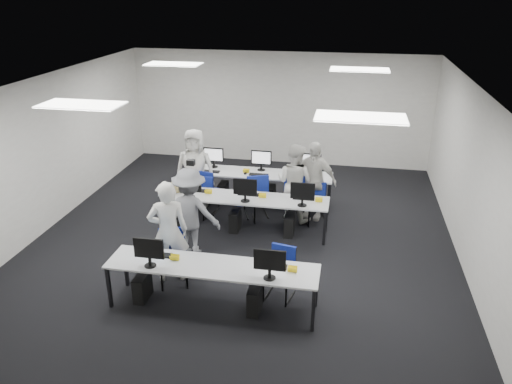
% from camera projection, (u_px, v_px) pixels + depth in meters
% --- Properties ---
extents(room, '(9.00, 9.02, 3.00)m').
position_uv_depth(room, '(245.00, 164.00, 9.31)').
color(room, black).
rests_on(room, ground).
extents(ceiling_panels, '(5.20, 4.60, 0.02)m').
position_uv_depth(ceiling_panels, '(244.00, 84.00, 8.74)').
color(ceiling_panels, white).
rests_on(ceiling_panels, room).
extents(desk_front, '(3.20, 0.70, 0.73)m').
position_uv_depth(desk_front, '(212.00, 268.00, 7.45)').
color(desk_front, silver).
rests_on(desk_front, ground).
extents(desk_mid, '(3.20, 0.70, 0.73)m').
position_uv_depth(desk_mid, '(247.00, 200.00, 9.81)').
color(desk_mid, silver).
rests_on(desk_mid, ground).
extents(desk_back, '(3.20, 0.70, 0.73)m').
position_uv_depth(desk_back, '(260.00, 175.00, 11.08)').
color(desk_back, silver).
rests_on(desk_back, ground).
extents(equipment_front, '(2.51, 0.41, 1.19)m').
position_uv_depth(equipment_front, '(200.00, 286.00, 7.60)').
color(equipment_front, '#0C4A9F').
rests_on(equipment_front, desk_front).
extents(equipment_mid, '(2.91, 0.41, 1.19)m').
position_uv_depth(equipment_mid, '(238.00, 214.00, 9.95)').
color(equipment_mid, white).
rests_on(equipment_mid, desk_mid).
extents(equipment_back, '(2.91, 0.41, 1.19)m').
position_uv_depth(equipment_back, '(268.00, 189.00, 11.19)').
color(equipment_back, white).
rests_on(equipment_back, desk_back).
extents(chair_0, '(0.59, 0.61, 0.91)m').
position_uv_depth(chair_0, '(174.00, 267.00, 8.24)').
color(chair_0, navy).
rests_on(chair_0, ground).
extents(chair_1, '(0.50, 0.52, 0.84)m').
position_uv_depth(chair_1, '(280.00, 282.00, 7.86)').
color(chair_1, navy).
rests_on(chair_1, ground).
extents(chair_2, '(0.56, 0.59, 0.92)m').
position_uv_depth(chair_2, '(201.00, 202.00, 10.67)').
color(chair_2, navy).
rests_on(chair_2, ground).
extents(chair_3, '(0.54, 0.56, 0.85)m').
position_uv_depth(chair_3, '(244.00, 208.00, 10.44)').
color(chair_3, navy).
rests_on(chair_3, ground).
extents(chair_4, '(0.61, 0.63, 0.94)m').
position_uv_depth(chair_4, '(296.00, 210.00, 10.30)').
color(chair_4, navy).
rests_on(chair_4, ground).
extents(chair_5, '(0.44, 0.48, 0.88)m').
position_uv_depth(chair_5, '(207.00, 199.00, 10.83)').
color(chair_5, navy).
rests_on(chair_5, ground).
extents(chair_6, '(0.63, 0.65, 0.97)m').
position_uv_depth(chair_6, '(256.00, 202.00, 10.65)').
color(chair_6, navy).
rests_on(chair_6, ground).
extents(chair_7, '(0.49, 0.52, 0.83)m').
position_uv_depth(chair_7, '(315.00, 205.00, 10.62)').
color(chair_7, navy).
rests_on(chair_7, ground).
extents(handbag, '(0.35, 0.29, 0.25)m').
position_uv_depth(handbag, '(176.00, 187.00, 9.98)').
color(handbag, '#A39054').
rests_on(handbag, desk_mid).
extents(student_0, '(0.76, 0.64, 1.77)m').
position_uv_depth(student_0, '(168.00, 232.00, 8.11)').
color(student_0, beige).
rests_on(student_0, ground).
extents(student_1, '(0.97, 0.87, 1.65)m').
position_uv_depth(student_1, '(294.00, 182.00, 10.29)').
color(student_1, beige).
rests_on(student_1, ground).
extents(student_2, '(0.91, 0.63, 1.78)m').
position_uv_depth(student_2, '(195.00, 169.00, 10.81)').
color(student_2, beige).
rests_on(student_2, ground).
extents(student_3, '(1.05, 0.61, 1.68)m').
position_uv_depth(student_3, '(313.00, 180.00, 10.34)').
color(student_3, beige).
rests_on(student_3, ground).
extents(photographer, '(1.08, 0.63, 1.66)m').
position_uv_depth(photographer, '(190.00, 212.00, 8.92)').
color(photographer, gray).
rests_on(photographer, ground).
extents(dslr_camera, '(0.14, 0.18, 0.10)m').
position_uv_depth(dslr_camera, '(191.00, 162.00, 8.74)').
color(dslr_camera, black).
rests_on(dslr_camera, photographer).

